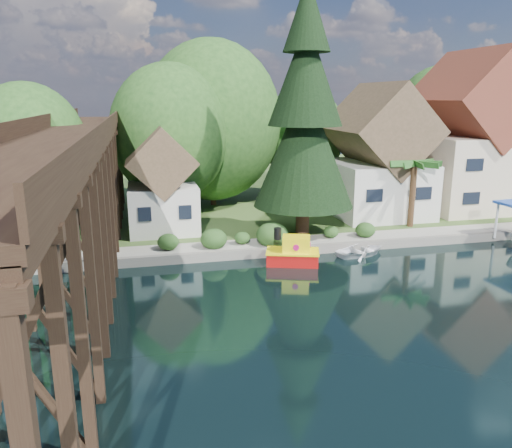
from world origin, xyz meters
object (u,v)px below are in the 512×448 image
at_px(house_left, 377,160).
at_px(boat_white_a, 361,249).
at_px(house_center, 469,142).
at_px(tugboat, 293,253).
at_px(shed, 162,187).
at_px(conifer, 305,117).
at_px(trestle_bridge, 75,193).
at_px(palm_tree, 415,165).

height_order(house_left, boat_white_a, house_left).
relative_size(house_center, tugboat, 3.73).
distance_m(house_left, tugboat, 14.89).
bearing_deg(tugboat, house_center, 27.91).
relative_size(shed, conifer, 0.44).
bearing_deg(house_center, house_left, -176.82).
bearing_deg(conifer, house_center, 17.23).
bearing_deg(trestle_bridge, house_center, 19.49).
height_order(house_left, palm_tree, house_left).
bearing_deg(palm_tree, conifer, -178.16).
xyz_separation_m(trestle_bridge, palm_tree, (23.82, 6.30, -0.07)).
distance_m(conifer, boat_white_a, 9.97).
xyz_separation_m(house_center, shed, (-27.00, -2.00, -2.59)).
relative_size(palm_tree, tugboat, 1.47).
xyz_separation_m(house_left, boat_white_a, (-5.32, -8.96, -4.76)).
bearing_deg(tugboat, boat_white_a, 8.86).
relative_size(conifer, tugboat, 4.74).
height_order(trestle_bridge, boat_white_a, trestle_bridge).
height_order(trestle_bridge, tugboat, trestle_bridge).
bearing_deg(boat_white_a, trestle_bridge, 80.68).
bearing_deg(palm_tree, tugboat, -154.94).
height_order(trestle_bridge, palm_tree, trestle_bridge).
bearing_deg(shed, palm_tree, -9.12).
bearing_deg(tugboat, conifer, 65.77).
distance_m(trestle_bridge, shed, 10.69).
xyz_separation_m(trestle_bridge, house_center, (32.00, 11.33, 1.07)).
distance_m(house_left, house_center, 9.10).
distance_m(house_left, conifer, 10.21).
distance_m(palm_tree, boat_white_a, 9.02).
height_order(conifer, palm_tree, conifer).
bearing_deg(tugboat, trestle_bridge, -175.13).
bearing_deg(boat_white_a, shed, 44.19).
relative_size(trestle_bridge, boat_white_a, 12.05).
relative_size(tugboat, boat_white_a, 1.01).
height_order(shed, boat_white_a, shed).
distance_m(shed, palm_tree, 19.12).
relative_size(shed, tugboat, 2.11).
height_order(house_center, tugboat, house_center).
bearing_deg(tugboat, house_left, 43.28).
bearing_deg(shed, boat_white_a, -30.48).
distance_m(shed, boat_white_a, 15.12).
bearing_deg(boat_white_a, palm_tree, -69.45).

